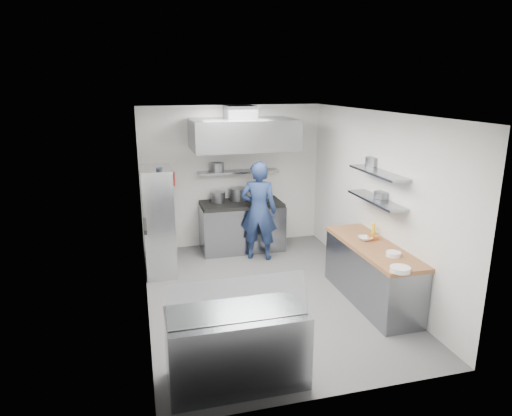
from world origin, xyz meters
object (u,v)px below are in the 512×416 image
object	(u,v)px
chef	(259,211)
wire_rack	(158,221)
gas_range	(242,227)
display_case	(237,348)

from	to	relation	value
chef	wire_rack	bearing A→B (deg)	28.04
gas_range	display_case	xyz separation A→B (m)	(-1.00, -4.10, -0.03)
chef	wire_rack	size ratio (longest dim) A/B	1.00
gas_range	wire_rack	world-z (taller)	wire_rack
chef	display_case	size ratio (longest dim) A/B	1.24
wire_rack	display_case	world-z (taller)	wire_rack
wire_rack	display_case	size ratio (longest dim) A/B	1.23
chef	display_case	distance (m)	3.75
gas_range	display_case	world-z (taller)	gas_range
chef	display_case	bearing A→B (deg)	94.19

